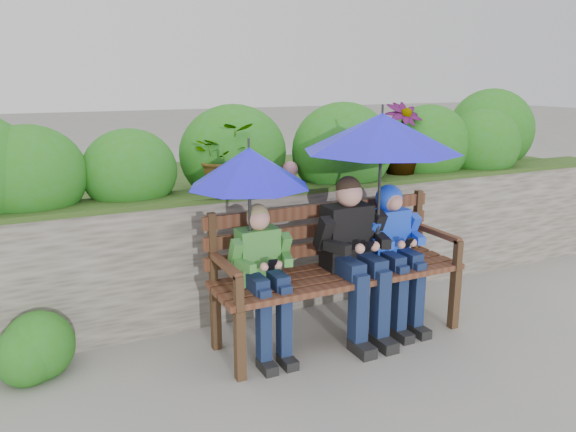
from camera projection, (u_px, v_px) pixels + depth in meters
name	position (u px, v px, depth m)	size (l,w,h in m)	color
ground	(294.00, 343.00, 4.15)	(60.00, 60.00, 0.00)	gray
garden_backdrop	(218.00, 212.00, 5.35)	(8.00, 2.85, 1.83)	#5B544C
park_bench	(335.00, 262.00, 4.19)	(1.91, 0.56, 1.01)	#412B1A
boy_left	(263.00, 271.00, 3.84)	(0.43, 0.49, 1.08)	#417A2C
boy_middle	(354.00, 249.00, 4.12)	(0.53, 0.61, 1.22)	black
boy_right	(394.00, 242.00, 4.30)	(0.45, 0.55, 1.12)	blue
umbrella_left	(249.00, 167.00, 3.68)	(0.83, 0.83, 0.79)	#1715E7
umbrella_right	(382.00, 133.00, 4.00)	(1.15, 1.15, 0.97)	#1715E7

